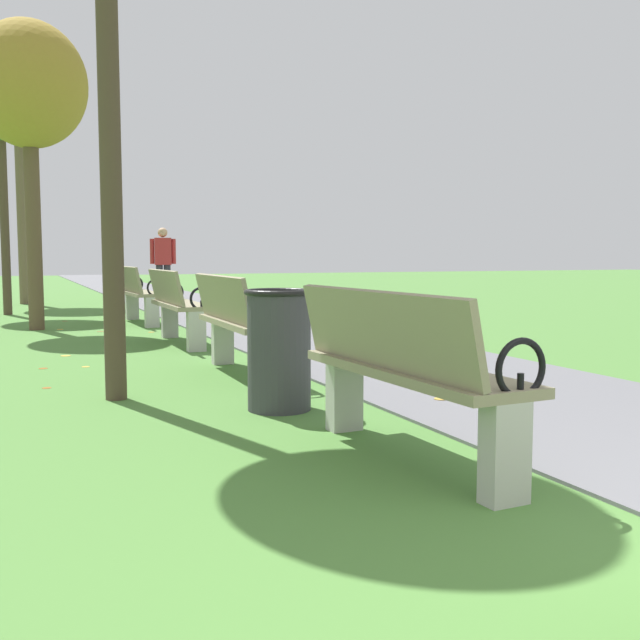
{
  "coord_description": "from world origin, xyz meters",
  "views": [
    {
      "loc": [
        -2.36,
        -0.62,
        1.07
      ],
      "look_at": [
        -0.05,
        4.77,
        0.55
      ],
      "focal_mm": 40.87,
      "sensor_mm": 36.0,
      "label": 1
    }
  ],
  "objects_px": {
    "park_bench_3": "(238,322)",
    "park_bench_5": "(138,293)",
    "park_bench_2": "(403,370)",
    "park_bench_4": "(177,304)",
    "pedestrian_walking": "(163,262)",
    "trash_bin": "(279,349)",
    "tree_5": "(17,90)",
    "tree_3": "(29,88)"
  },
  "relations": [
    {
      "from": "park_bench_3",
      "to": "park_bench_5",
      "type": "bearing_deg",
      "value": 90.0
    },
    {
      "from": "park_bench_2",
      "to": "park_bench_4",
      "type": "relative_size",
      "value": 1.01
    },
    {
      "from": "park_bench_4",
      "to": "pedestrian_walking",
      "type": "bearing_deg",
      "value": 80.34
    },
    {
      "from": "trash_bin",
      "to": "pedestrian_walking",
      "type": "bearing_deg",
      "value": 83.18
    },
    {
      "from": "park_bench_3",
      "to": "trash_bin",
      "type": "distance_m",
      "value": 1.49
    },
    {
      "from": "park_bench_5",
      "to": "tree_5",
      "type": "distance_m",
      "value": 7.15
    },
    {
      "from": "park_bench_4",
      "to": "park_bench_3",
      "type": "bearing_deg",
      "value": -90.0
    },
    {
      "from": "trash_bin",
      "to": "park_bench_4",
      "type": "bearing_deg",
      "value": 87.89
    },
    {
      "from": "park_bench_2",
      "to": "pedestrian_walking",
      "type": "height_order",
      "value": "pedestrian_walking"
    },
    {
      "from": "park_bench_2",
      "to": "park_bench_5",
      "type": "xyz_separation_m",
      "value": [
        -0.0,
        8.38,
        0.0
      ]
    },
    {
      "from": "park_bench_4",
      "to": "pedestrian_walking",
      "type": "distance_m",
      "value": 6.67
    },
    {
      "from": "park_bench_3",
      "to": "tree_5",
      "type": "bearing_deg",
      "value": 97.95
    },
    {
      "from": "park_bench_2",
      "to": "tree_3",
      "type": "xyz_separation_m",
      "value": [
        -1.51,
        7.95,
        2.92
      ]
    },
    {
      "from": "park_bench_3",
      "to": "pedestrian_walking",
      "type": "relative_size",
      "value": 0.99
    },
    {
      "from": "pedestrian_walking",
      "to": "trash_bin",
      "type": "relative_size",
      "value": 1.93
    },
    {
      "from": "park_bench_2",
      "to": "tree_3",
      "type": "height_order",
      "value": "tree_3"
    },
    {
      "from": "trash_bin",
      "to": "park_bench_5",
      "type": "bearing_deg",
      "value": 88.78
    },
    {
      "from": "park_bench_4",
      "to": "trash_bin",
      "type": "distance_m",
      "value": 4.0
    },
    {
      "from": "park_bench_4",
      "to": "park_bench_5",
      "type": "distance_m",
      "value": 2.92
    },
    {
      "from": "park_bench_4",
      "to": "tree_5",
      "type": "xyz_separation_m",
      "value": [
        -1.55,
        8.55,
        4.11
      ]
    },
    {
      "from": "park_bench_5",
      "to": "tree_5",
      "type": "bearing_deg",
      "value": 105.34
    },
    {
      "from": "park_bench_5",
      "to": "tree_3",
      "type": "bearing_deg",
      "value": -164.29
    },
    {
      "from": "park_bench_2",
      "to": "park_bench_4",
      "type": "xyz_separation_m",
      "value": [
        -0.0,
        5.46,
        0.0
      ]
    },
    {
      "from": "park_bench_2",
      "to": "park_bench_4",
      "type": "height_order",
      "value": "same"
    },
    {
      "from": "park_bench_4",
      "to": "trash_bin",
      "type": "bearing_deg",
      "value": -92.11
    },
    {
      "from": "park_bench_5",
      "to": "pedestrian_walking",
      "type": "bearing_deg",
      "value": 72.98
    },
    {
      "from": "park_bench_3",
      "to": "pedestrian_walking",
      "type": "distance_m",
      "value": 9.16
    },
    {
      "from": "park_bench_2",
      "to": "tree_5",
      "type": "xyz_separation_m",
      "value": [
        -1.55,
        14.01,
        4.11
      ]
    },
    {
      "from": "park_bench_3",
      "to": "trash_bin",
      "type": "relative_size",
      "value": 1.91
    },
    {
      "from": "tree_3",
      "to": "tree_5",
      "type": "bearing_deg",
      "value": 90.38
    },
    {
      "from": "park_bench_2",
      "to": "pedestrian_walking",
      "type": "bearing_deg",
      "value": 84.69
    },
    {
      "from": "park_bench_2",
      "to": "tree_5",
      "type": "bearing_deg",
      "value": 96.3
    },
    {
      "from": "park_bench_5",
      "to": "tree_3",
      "type": "relative_size",
      "value": 0.37
    },
    {
      "from": "park_bench_4",
      "to": "tree_5",
      "type": "height_order",
      "value": "tree_5"
    },
    {
      "from": "park_bench_2",
      "to": "pedestrian_walking",
      "type": "xyz_separation_m",
      "value": [
        1.12,
        12.02,
        0.44
      ]
    },
    {
      "from": "trash_bin",
      "to": "tree_5",
      "type": "bearing_deg",
      "value": 96.36
    },
    {
      "from": "tree_3",
      "to": "tree_5",
      "type": "relative_size",
      "value": 0.76
    },
    {
      "from": "pedestrian_walking",
      "to": "trash_bin",
      "type": "height_order",
      "value": "pedestrian_walking"
    },
    {
      "from": "pedestrian_walking",
      "to": "park_bench_2",
      "type": "bearing_deg",
      "value": -95.31
    },
    {
      "from": "park_bench_3",
      "to": "trash_bin",
      "type": "height_order",
      "value": "park_bench_3"
    },
    {
      "from": "park_bench_2",
      "to": "pedestrian_walking",
      "type": "relative_size",
      "value": 1.0
    },
    {
      "from": "park_bench_2",
      "to": "tree_5",
      "type": "height_order",
      "value": "tree_5"
    }
  ]
}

